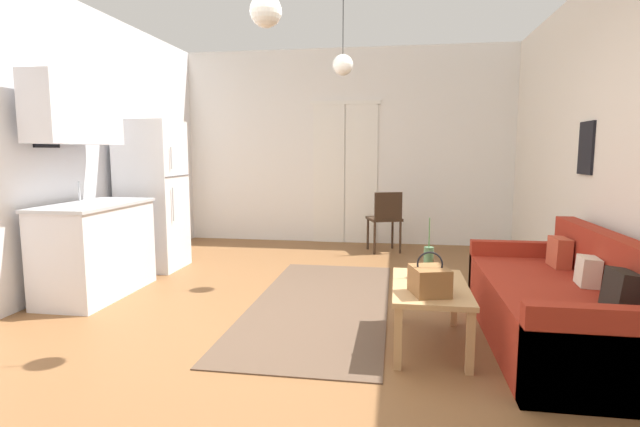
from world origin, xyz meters
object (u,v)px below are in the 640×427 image
at_px(pendant_lamp_far, 343,65).
at_px(coffee_table, 430,293).
at_px(refrigerator, 153,196).
at_px(couch, 564,308).
at_px(accent_chair, 385,217).
at_px(bamboo_vase, 428,262).
at_px(pendant_lamp_near, 266,11).
at_px(handbag, 429,280).

bearing_deg(pendant_lamp_far, coffee_table, -62.63).
relative_size(refrigerator, pendant_lamp_far, 2.30).
relative_size(couch, accent_chair, 2.34).
distance_m(refrigerator, pendant_lamp_far, 2.65).
distance_m(couch, bamboo_vase, 0.99).
xyz_separation_m(accent_chair, pendant_lamp_near, (-0.72, -3.38, 1.79)).
bearing_deg(pendant_lamp_far, handbag, -66.37).
bearing_deg(pendant_lamp_far, bamboo_vase, -59.18).
distance_m(handbag, refrigerator, 3.69).
bearing_deg(refrigerator, coffee_table, -31.00).
xyz_separation_m(couch, pendant_lamp_near, (-2.05, -0.35, 2.01)).
bearing_deg(bamboo_vase, refrigerator, 151.94).
relative_size(bamboo_vase, handbag, 1.44).
relative_size(accent_chair, pendant_lamp_near, 1.19).
bearing_deg(bamboo_vase, couch, -3.84).
bearing_deg(accent_chair, couch, 94.98).
bearing_deg(couch, accent_chair, 113.74).
xyz_separation_m(handbag, pendant_lamp_near, (-1.09, 0.03, 1.74)).
relative_size(bamboo_vase, accent_chair, 0.54).
height_order(coffee_table, handbag, handbag).
distance_m(bamboo_vase, handbag, 0.44).
distance_m(handbag, pendant_lamp_near, 2.06).
bearing_deg(coffee_table, accent_chair, 97.01).
bearing_deg(refrigerator, pendant_lamp_near, -46.36).
bearing_deg(handbag, pendant_lamp_far, 113.63).
relative_size(handbag, accent_chair, 0.37).
bearing_deg(couch, coffee_table, -171.24).
height_order(couch, pendant_lamp_far, pendant_lamp_far).
height_order(coffee_table, bamboo_vase, bamboo_vase).
relative_size(couch, pendant_lamp_near, 2.77).
height_order(coffee_table, pendant_lamp_far, pendant_lamp_far).
xyz_separation_m(couch, handbag, (-0.97, -0.38, 0.26)).
bearing_deg(coffee_table, pendant_lamp_far, 117.37).
height_order(couch, coffee_table, couch).
relative_size(bamboo_vase, pendant_lamp_near, 0.64).
xyz_separation_m(coffee_table, pendant_lamp_far, (-0.80, 1.55, 1.85)).
height_order(couch, bamboo_vase, bamboo_vase).
xyz_separation_m(accent_chair, pendant_lamp_far, (-0.41, -1.63, 1.74)).
xyz_separation_m(coffee_table, pendant_lamp_near, (-1.11, -0.20, 1.90)).
height_order(accent_chair, pendant_lamp_far, pendant_lamp_far).
distance_m(couch, coffee_table, 0.96).
relative_size(couch, bamboo_vase, 4.36).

